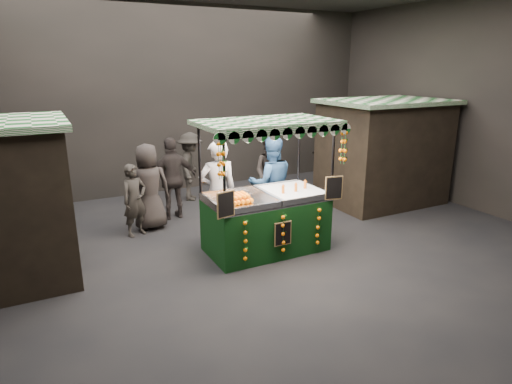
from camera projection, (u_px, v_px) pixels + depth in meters
name	position (u px, v px, depth m)	size (l,w,h in m)	color
ground	(255.00, 254.00, 8.08)	(12.00, 12.00, 0.00)	black
market_hall	(255.00, 66.00, 7.13)	(12.10, 10.10, 5.05)	black
neighbour_stall_right	(383.00, 151.00, 10.92)	(3.00, 2.20, 2.60)	black
juice_stall	(267.00, 212.00, 8.06)	(2.55, 1.50, 2.47)	black
vendor_grey	(218.00, 192.00, 8.39)	(0.80, 0.57, 2.05)	gray
vendor_blue	(271.00, 184.00, 9.11)	(1.13, 0.98, 2.00)	navy
shopper_0	(135.00, 200.00, 8.81)	(0.64, 0.54, 1.50)	#2D2925
shopper_1	(271.00, 173.00, 10.42)	(1.10, 1.10, 1.80)	black
shopper_2	(173.00, 178.00, 9.77)	(1.10, 0.46, 1.88)	#2A2422
shopper_3	(191.00, 167.00, 11.17)	(1.08, 1.31, 1.77)	#282520
shopper_4	(149.00, 187.00, 9.13)	(0.93, 0.62, 1.85)	#2E2826
shopper_5	(336.00, 158.00, 12.40)	(1.25, 1.60, 1.70)	#2A2322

